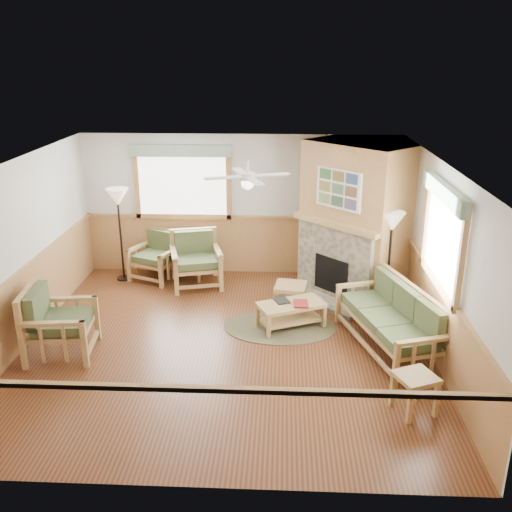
{
  "coord_description": "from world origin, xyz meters",
  "views": [
    {
      "loc": [
        0.8,
        -7.56,
        4.12
      ],
      "look_at": [
        0.4,
        0.7,
        1.15
      ],
      "focal_mm": 40.0,
      "sensor_mm": 36.0,
      "label": 1
    }
  ],
  "objects_px": {
    "armchair_back_left": "(156,256)",
    "floor_lamp_left": "(121,235)",
    "end_table_chairs": "(188,265)",
    "floor_lamp_right": "(389,263)",
    "armchair_back_right": "(196,260)",
    "footstool": "(290,297)",
    "end_table_sofa": "(414,393)",
    "coffee_table": "(291,315)",
    "sofa": "(389,319)",
    "armchair_left": "(60,322)"
  },
  "relations": [
    {
      "from": "armchair_left",
      "to": "coffee_table",
      "type": "bearing_deg",
      "value": -79.2
    },
    {
      "from": "sofa",
      "to": "armchair_back_left",
      "type": "relative_size",
      "value": 2.26
    },
    {
      "from": "armchair_back_left",
      "to": "end_table_sofa",
      "type": "xyz_separation_m",
      "value": [
        4.02,
        -4.14,
        -0.2
      ]
    },
    {
      "from": "coffee_table",
      "to": "floor_lamp_left",
      "type": "xyz_separation_m",
      "value": [
        -3.18,
        1.88,
        0.69
      ]
    },
    {
      "from": "end_table_chairs",
      "to": "floor_lamp_right",
      "type": "relative_size",
      "value": 0.32
    },
    {
      "from": "end_table_sofa",
      "to": "sofa",
      "type": "bearing_deg",
      "value": 91.87
    },
    {
      "from": "footstool",
      "to": "armchair_back_left",
      "type": "bearing_deg",
      "value": 153.5
    },
    {
      "from": "armchair_back_left",
      "to": "end_table_sofa",
      "type": "bearing_deg",
      "value": -22.27
    },
    {
      "from": "coffee_table",
      "to": "footstool",
      "type": "xyz_separation_m",
      "value": [
        -0.0,
        0.68,
        0.02
      ]
    },
    {
      "from": "footstool",
      "to": "floor_lamp_left",
      "type": "distance_m",
      "value": 3.47
    },
    {
      "from": "floor_lamp_left",
      "to": "armchair_left",
      "type": "bearing_deg",
      "value": -92.16
    },
    {
      "from": "armchair_left",
      "to": "coffee_table",
      "type": "relative_size",
      "value": 0.99
    },
    {
      "from": "armchair_back_left",
      "to": "armchair_back_right",
      "type": "xyz_separation_m",
      "value": [
        0.82,
        -0.3,
        0.04
      ]
    },
    {
      "from": "armchair_back_right",
      "to": "coffee_table",
      "type": "bearing_deg",
      "value": -58.04
    },
    {
      "from": "floor_lamp_left",
      "to": "floor_lamp_right",
      "type": "xyz_separation_m",
      "value": [
        4.78,
        -1.23,
        -0.02
      ]
    },
    {
      "from": "armchair_left",
      "to": "end_table_chairs",
      "type": "bearing_deg",
      "value": -30.6
    },
    {
      "from": "footstool",
      "to": "floor_lamp_right",
      "type": "xyz_separation_m",
      "value": [
        1.6,
        -0.03,
        0.65
      ]
    },
    {
      "from": "armchair_back_left",
      "to": "floor_lamp_left",
      "type": "xyz_separation_m",
      "value": [
        -0.62,
        -0.07,
        0.44
      ]
    },
    {
      "from": "sofa",
      "to": "armchair_back_left",
      "type": "height_order",
      "value": "sofa"
    },
    {
      "from": "floor_lamp_right",
      "to": "armchair_back_right",
      "type": "bearing_deg",
      "value": 163.17
    },
    {
      "from": "floor_lamp_left",
      "to": "sofa",
      "type": "bearing_deg",
      "value": -28.43
    },
    {
      "from": "sofa",
      "to": "end_table_chairs",
      "type": "distance_m",
      "value": 4.23
    },
    {
      "from": "armchair_back_left",
      "to": "footstool",
      "type": "relative_size",
      "value": 1.76
    },
    {
      "from": "armchair_left",
      "to": "footstool",
      "type": "xyz_separation_m",
      "value": [
        3.29,
        1.68,
        -0.29
      ]
    },
    {
      "from": "armchair_back_right",
      "to": "footstool",
      "type": "relative_size",
      "value": 1.94
    },
    {
      "from": "sofa",
      "to": "footstool",
      "type": "bearing_deg",
      "value": -149.6
    },
    {
      "from": "sofa",
      "to": "armchair_back_right",
      "type": "distance_m",
      "value": 3.88
    },
    {
      "from": "armchair_back_left",
      "to": "end_table_chairs",
      "type": "relative_size",
      "value": 1.62
    },
    {
      "from": "floor_lamp_left",
      "to": "floor_lamp_right",
      "type": "relative_size",
      "value": 1.03
    },
    {
      "from": "armchair_back_right",
      "to": "floor_lamp_left",
      "type": "xyz_separation_m",
      "value": [
        -1.44,
        0.22,
        0.4
      ]
    },
    {
      "from": "sofa",
      "to": "armchair_back_right",
      "type": "xyz_separation_m",
      "value": [
        -3.15,
        2.26,
        0.03
      ]
    },
    {
      "from": "armchair_back_left",
      "to": "coffee_table",
      "type": "distance_m",
      "value": 3.23
    },
    {
      "from": "end_table_chairs",
      "to": "footstool",
      "type": "height_order",
      "value": "end_table_chairs"
    },
    {
      "from": "armchair_back_left",
      "to": "end_table_chairs",
      "type": "bearing_deg",
      "value": 23.58
    },
    {
      "from": "coffee_table",
      "to": "end_table_sofa",
      "type": "height_order",
      "value": "end_table_sofa"
    },
    {
      "from": "floor_lamp_left",
      "to": "armchair_back_left",
      "type": "bearing_deg",
      "value": 6.71
    },
    {
      "from": "armchair_back_left",
      "to": "floor_lamp_left",
      "type": "relative_size",
      "value": 0.5
    },
    {
      "from": "armchair_back_right",
      "to": "armchair_left",
      "type": "distance_m",
      "value": 3.08
    },
    {
      "from": "end_table_chairs",
      "to": "end_table_sofa",
      "type": "relative_size",
      "value": 1.1
    },
    {
      "from": "end_table_sofa",
      "to": "footstool",
      "type": "distance_m",
      "value": 3.22
    },
    {
      "from": "footstool",
      "to": "floor_lamp_left",
      "type": "height_order",
      "value": "floor_lamp_left"
    },
    {
      "from": "coffee_table",
      "to": "armchair_back_left",
      "type": "bearing_deg",
      "value": 118.0
    },
    {
      "from": "coffee_table",
      "to": "end_table_sofa",
      "type": "xyz_separation_m",
      "value": [
        1.46,
        -2.19,
        0.05
      ]
    },
    {
      "from": "footstool",
      "to": "floor_lamp_left",
      "type": "xyz_separation_m",
      "value": [
        -3.18,
        1.2,
        0.67
      ]
    },
    {
      "from": "end_table_chairs",
      "to": "floor_lamp_left",
      "type": "relative_size",
      "value": 0.31
    },
    {
      "from": "floor_lamp_right",
      "to": "floor_lamp_left",
      "type": "bearing_deg",
      "value": 165.54
    },
    {
      "from": "coffee_table",
      "to": "end_table_chairs",
      "type": "height_order",
      "value": "end_table_chairs"
    },
    {
      "from": "armchair_back_right",
      "to": "end_table_sofa",
      "type": "height_order",
      "value": "armchair_back_right"
    },
    {
      "from": "armchair_back_right",
      "to": "floor_lamp_right",
      "type": "xyz_separation_m",
      "value": [
        3.33,
        -1.01,
        0.38
      ]
    },
    {
      "from": "armchair_back_right",
      "to": "end_table_chairs",
      "type": "xyz_separation_m",
      "value": [
        -0.21,
        0.3,
        -0.22
      ]
    }
  ]
}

